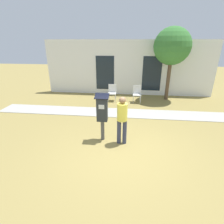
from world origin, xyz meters
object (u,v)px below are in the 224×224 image
Objects in this scene: outdoor_chair_middle at (137,93)px; person_standing at (122,117)px; outdoor_chair_left at (112,91)px; parking_meter at (102,112)px.

person_standing is at bearing -114.91° from outdoor_chair_middle.
outdoor_chair_left is at bearing 94.17° from person_standing.
parking_meter is at bearing -85.95° from outdoor_chair_left.
person_standing is 1.76× the size of outdoor_chair_left.
outdoor_chair_middle is (1.36, -0.11, 0.00)m from outdoor_chair_left.
person_standing reaches higher than outdoor_chair_middle.
outdoor_chair_left is at bearing 91.96° from parking_meter.
outdoor_chair_middle is at bearing 76.24° from person_standing.
outdoor_chair_left and outdoor_chair_middle have the same top height.
parking_meter is 1.01× the size of person_standing.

